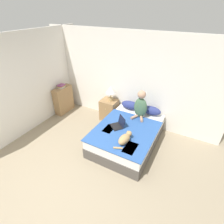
# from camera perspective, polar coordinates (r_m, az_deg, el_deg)

# --- Properties ---
(ground_plane) EXTENTS (16.00, 16.00, 0.00)m
(ground_plane) POSITION_cam_1_polar(r_m,az_deg,el_deg) (3.68, -20.31, -27.12)
(ground_plane) COLOR gray
(wall_back) EXTENTS (5.21, 0.05, 2.55)m
(wall_back) POSITION_cam_1_polar(r_m,az_deg,el_deg) (4.93, 4.97, 10.51)
(wall_back) COLOR white
(wall_back) RESTS_ON ground_plane
(wall_side) EXTENTS (0.05, 4.22, 2.55)m
(wall_side) POSITION_cam_1_polar(r_m,az_deg,el_deg) (5.05, -26.51, 7.78)
(wall_side) COLOR white
(wall_side) RESTS_ON ground_plane
(bed) EXTENTS (1.39, 1.93, 0.52)m
(bed) POSITION_cam_1_polar(r_m,az_deg,el_deg) (4.42, 5.09, -7.52)
(bed) COLOR #4C4742
(bed) RESTS_ON ground_plane
(pillow_near) EXTENTS (0.52, 0.25, 0.23)m
(pillow_near) POSITION_cam_1_polar(r_m,az_deg,el_deg) (4.94, 5.99, 2.26)
(pillow_near) COLOR navy
(pillow_near) RESTS_ON bed
(pillow_far) EXTENTS (0.52, 0.25, 0.23)m
(pillow_far) POSITION_cam_1_polar(r_m,az_deg,el_deg) (4.77, 12.69, 0.50)
(pillow_far) COLOR navy
(pillow_far) RESTS_ON bed
(person_sitting) EXTENTS (0.35, 0.35, 0.75)m
(person_sitting) POSITION_cam_1_polar(r_m,az_deg,el_deg) (4.49, 9.31, 2.04)
(person_sitting) COLOR #476B4C
(person_sitting) RESTS_ON bed
(cat_tabby) EXTENTS (0.24, 0.54, 0.20)m
(cat_tabby) POSITION_cam_1_polar(r_m,az_deg,el_deg) (3.75, 4.19, -8.64)
(cat_tabby) COLOR tan
(cat_tabby) RESTS_ON bed
(laptop_open) EXTENTS (0.41, 0.41, 0.25)m
(laptop_open) POSITION_cam_1_polar(r_m,az_deg,el_deg) (4.23, 2.06, -4.11)
(laptop_open) COLOR black
(laptop_open) RESTS_ON bed
(nightstand) EXTENTS (0.47, 0.44, 0.64)m
(nightstand) POSITION_cam_1_polar(r_m,az_deg,el_deg) (5.29, -0.96, 0.70)
(nightstand) COLOR #937047
(nightstand) RESTS_ON ground_plane
(table_lamp) EXTENTS (0.28, 0.28, 0.45)m
(table_lamp) POSITION_cam_1_polar(r_m,az_deg,el_deg) (4.99, -0.45, 7.02)
(table_lamp) COLOR tan
(table_lamp) RESTS_ON nightstand
(bookshelf) EXTENTS (0.25, 0.67, 0.85)m
(bookshelf) POSITION_cam_1_polar(r_m,az_deg,el_deg) (5.86, -15.55, 3.89)
(bookshelf) COLOR #99754C
(bookshelf) RESTS_ON ground_plane
(book_stack_top) EXTENTS (0.19, 0.24, 0.09)m
(book_stack_top) POSITION_cam_1_polar(r_m,az_deg,el_deg) (5.67, -16.24, 8.13)
(book_stack_top) COLOR beige
(book_stack_top) RESTS_ON bookshelf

